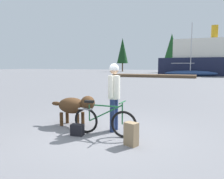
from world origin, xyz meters
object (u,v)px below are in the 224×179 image
object	(u,v)px
sailboat_moored	(190,73)
handbag_pannier	(77,130)
bicycle	(104,121)
backpack	(131,134)
dog	(75,106)
person_cyclist	(114,90)

from	to	relation	value
sailboat_moored	handbag_pannier	bearing A→B (deg)	-92.45
bicycle	backpack	distance (m)	0.95
bicycle	dog	distance (m)	1.23
bicycle	backpack	xyz separation A→B (m)	(0.85, -0.41, -0.11)
handbag_pannier	backpack	bearing A→B (deg)	-5.90
bicycle	person_cyclist	xyz separation A→B (m)	(0.10, 0.45, 0.73)
dog	sailboat_moored	world-z (taller)	sailboat_moored
bicycle	backpack	bearing A→B (deg)	-26.00
dog	sailboat_moored	bearing A→B (deg)	86.59
person_cyclist	dog	distance (m)	1.32
bicycle	sailboat_moored	bearing A→B (deg)	88.59
dog	sailboat_moored	size ratio (longest dim) A/B	0.17
dog	handbag_pannier	bearing A→B (deg)	-55.46
bicycle	dog	world-z (taller)	dog
dog	backpack	world-z (taller)	dog
bicycle	backpack	world-z (taller)	bicycle
person_cyclist	dog	xyz separation A→B (m)	(-1.22, 0.03, -0.50)
bicycle	person_cyclist	size ratio (longest dim) A/B	0.94
dog	backpack	xyz separation A→B (m)	(1.96, -0.89, -0.34)
sailboat_moored	person_cyclist	bearing A→B (deg)	-91.25
handbag_pannier	sailboat_moored	distance (m)	32.98
dog	handbag_pannier	size ratio (longest dim) A/B	4.47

